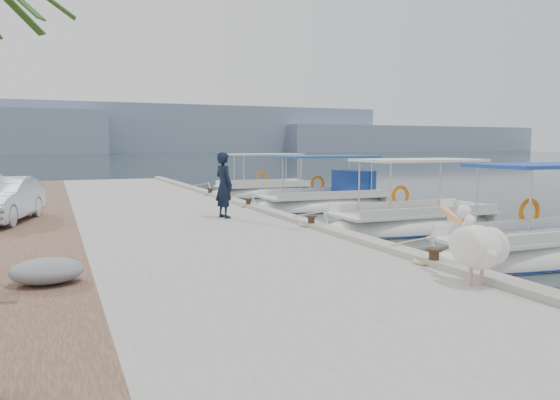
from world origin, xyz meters
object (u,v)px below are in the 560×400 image
(fishing_caique_b, at_px, (552,254))
(fishing_caique_c, at_px, (412,226))
(pelican, at_px, (476,245))
(fishing_caique_e, at_px, (263,194))
(fishing_caique_d, at_px, (325,204))
(fisherman, at_px, (224,185))
(parked_car, at_px, (2,200))

(fishing_caique_b, relative_size, fishing_caique_c, 1.12)
(pelican, bearing_deg, fishing_caique_e, 78.30)
(fishing_caique_c, xyz_separation_m, pelican, (-4.35, -7.52, 1.00))
(fishing_caique_c, relative_size, fishing_caique_e, 1.06)
(fishing_caique_c, bearing_deg, fishing_caique_d, 88.57)
(fishing_caique_e, distance_m, fisherman, 12.48)
(fishing_caique_b, bearing_deg, pelican, -150.53)
(fishing_caique_d, distance_m, pelican, 14.48)
(fishing_caique_d, relative_size, fisherman, 3.29)
(fishing_caique_d, bearing_deg, fishing_caique_c, -91.43)
(fishing_caique_b, xyz_separation_m, fishing_caique_c, (-0.38, 4.85, 0.00))
(fishing_caique_d, bearing_deg, pelican, -108.16)
(fishing_caique_b, relative_size, fishing_caique_e, 1.18)
(fishing_caique_d, distance_m, fishing_caique_e, 6.46)
(pelican, bearing_deg, fishing_caique_d, 71.84)
(fishing_caique_d, distance_m, parked_car, 12.29)
(pelican, xyz_separation_m, fisherman, (-1.30, 9.06, 0.35))
(fisherman, bearing_deg, fishing_caique_c, -119.84)
(fishing_caique_e, bearing_deg, fisherman, -116.20)
(parked_car, bearing_deg, pelican, -40.99)
(fishing_caique_c, relative_size, parked_car, 1.65)
(fishing_caique_b, bearing_deg, fisherman, 133.37)
(fishing_caique_c, relative_size, fishing_caique_d, 0.98)
(fishing_caique_c, bearing_deg, fisherman, 164.78)
(fishing_caique_d, xyz_separation_m, pelican, (-4.50, -13.73, 0.92))
(fishing_caique_d, xyz_separation_m, fisherman, (-5.80, -4.68, 1.28))
(fishing_caique_c, distance_m, fishing_caique_d, 6.21)
(fishing_caique_d, xyz_separation_m, fishing_caique_e, (-0.32, 6.45, -0.07))
(fishing_caique_e, height_order, parked_car, fishing_caique_e)
(fishing_caique_c, xyz_separation_m, parked_car, (-11.67, 2.99, 1.01))
(fishing_caique_d, bearing_deg, fishing_caique_e, 92.86)
(fishing_caique_e, relative_size, fisherman, 3.07)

